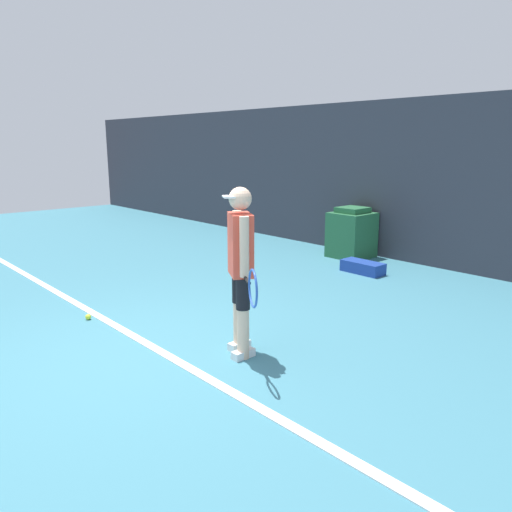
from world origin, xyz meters
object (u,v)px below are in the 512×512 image
Objects in this scene: tennis_player at (241,264)px; tennis_ball at (88,317)px; covered_chair at (352,234)px; equipment_bag at (363,267)px.

tennis_player is 2.30m from tennis_ball.
covered_chair is (-1.99, 4.37, -0.49)m from tennis_player.
covered_chair reaches higher than equipment_bag.
tennis_player is at bearing -72.46° from equipment_bag.
tennis_player is 2.38× the size of equipment_bag.
equipment_bag is at bearing 137.66° from tennis_player.
covered_chair reaches higher than tennis_ball.
covered_chair is (0.01, 5.09, 0.41)m from tennis_ball.
covered_chair is at bearing 89.91° from tennis_ball.
tennis_player is at bearing 19.82° from tennis_ball.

